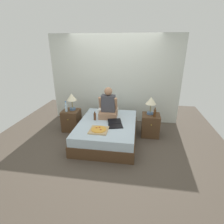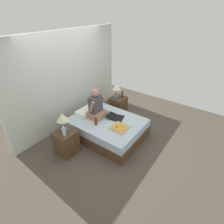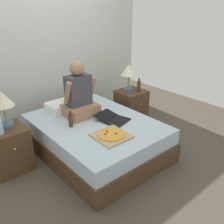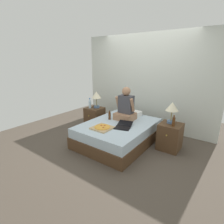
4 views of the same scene
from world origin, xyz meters
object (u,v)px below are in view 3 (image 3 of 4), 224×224
Objects in this scene: lamp_on_right_nightstand at (129,72)px; pizza_box at (111,135)px; nightstand_right at (131,106)px; laptop at (114,119)px; beer_bottle at (139,86)px; nightstand_left at (9,149)px; beer_bottle_on_bed at (71,120)px; bed at (96,137)px; lamp_on_left_nightstand at (2,101)px; person_seated at (79,96)px.

lamp_on_right_nightstand reaches higher than pizza_box.
nightstand_right is 1.01m from laptop.
beer_bottle is at bearing 24.44° from laptop.
nightstand_left is 1.00× the size of nightstand_right.
beer_bottle_on_bed reaches higher than laptop.
nightstand_left reaches higher than bed.
nightstand_right is (2.08, -0.05, -0.61)m from lamp_on_left_nightstand.
lamp_on_left_nightstand is at bearing 157.57° from bed.
beer_bottle is at bearing -2.58° from person_seated.
beer_bottle_on_bed is at bearing 156.65° from laptop.
pizza_box is at bearing -135.54° from laptop.
nightstand_left is at bearing 159.04° from beer_bottle_on_bed.
lamp_on_left_nightstand is 1.34m from pizza_box.
laptop is (1.28, -0.52, 0.20)m from nightstand_left.
lamp_on_right_nightstand reaches higher than beer_bottle_on_bed.
beer_bottle reaches higher than beer_bottle_on_bed.
bed is 0.36m from laptop.
person_seated is at bearing 37.86° from beer_bottle_on_bed.
nightstand_right is 1.18m from person_seated.
nightstand_right is (1.06, 0.37, 0.06)m from bed.
beer_bottle is 0.57× the size of pizza_box.
person_seated is 0.83m from pizza_box.
pizza_box is at bearing -67.97° from beer_bottle_on_bed.
nightstand_left is 2.23m from beer_bottle.
bed is 4.10× the size of lamp_on_right_nightstand.
lamp_on_left_nightstand reaches higher than pizza_box.
beer_bottle_on_bed is at bearing -168.52° from nightstand_right.
nightstand_left is 1.14m from person_seated.
pizza_box is at bearing -149.41° from beer_bottle.
pizza_box is at bearing -102.76° from bed.
laptop is at bearing -155.56° from beer_bottle.
beer_bottle is 1.05× the size of beer_bottle_on_bed.
laptop is (0.24, -0.47, -0.27)m from person_seated.
nightstand_left is 0.83m from beer_bottle_on_bed.
bed is at bearing 146.31° from laptop.
lamp_on_left_nightstand is at bearing 154.49° from beer_bottle_on_bed.
nightstand_left is (-1.06, 0.37, 0.06)m from bed.
nightstand_left is at bearing 158.02° from laptop.
laptop is at bearing -21.98° from nightstand_left.
beer_bottle reaches higher than laptop.
beer_bottle is 1.47m from beer_bottle_on_bed.
person_seated is at bearing 94.43° from bed.
nightstand_right is 0.40m from beer_bottle.
laptop is (-0.91, -0.42, -0.18)m from beer_bottle.
person_seated is (1.04, -0.05, 0.47)m from nightstand_left.
nightstand_left is at bearing -128.63° from lamp_on_left_nightstand.
lamp_on_right_nightstand is (2.05, 0.00, 0.00)m from lamp_on_left_nightstand.
nightstand_right is 1.44m from pizza_box.
lamp_on_left_nightstand reaches higher than nightstand_right.
beer_bottle_on_bed is (-0.54, 0.23, 0.07)m from laptop.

